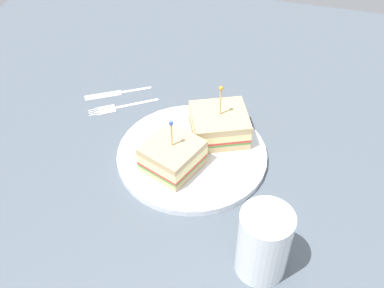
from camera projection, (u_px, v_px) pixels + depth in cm
name	position (u px, v px, depth cm)	size (l,w,h in cm)	color
ground_plane	(192.00, 162.00, 81.97)	(118.42, 118.42, 2.00)	#4C5660
plate	(192.00, 155.00, 80.88)	(25.02, 25.02, 1.16)	white
sandwich_half_front	(172.00, 156.00, 76.59)	(10.36, 10.60, 9.63)	tan
sandwich_half_back	(219.00, 125.00, 81.91)	(11.89, 11.51, 10.51)	tan
drink_glass	(263.00, 245.00, 62.75)	(6.97, 6.97, 10.81)	gold
fork	(116.00, 108.00, 90.54)	(11.83, 8.26, 0.35)	silver
knife	(114.00, 93.00, 93.72)	(11.76, 7.43, 0.35)	silver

